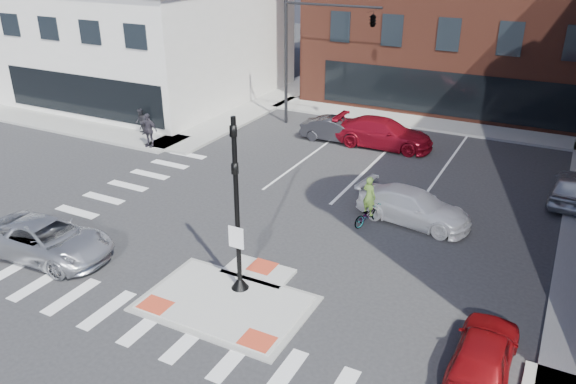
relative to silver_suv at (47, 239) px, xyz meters
The scene contains 16 objects.
ground 7.63m from the silver_suv, ahead, with size 120.00×120.00×0.00m, color #28282B.
refuge_island 7.59m from the silver_suv, ahead, with size 5.40×4.65×0.13m.
sidewalk_nw 18.73m from the silver_suv, 119.56° to the left, with size 23.50×20.50×0.15m.
sidewalk_n 25.30m from the silver_suv, 65.41° to the left, with size 26.00×3.00×0.15m, color gray.
building_nw 25.72m from the silver_suv, 124.56° to the left, with size 20.40×16.40×14.40m.
signal_pole 7.83m from the silver_suv, 10.50° to the left, with size 0.60×0.60×5.98m.
mast_arm_signal 20.19m from the silver_suv, 77.96° to the left, with size 6.10×2.24×8.00m.
silver_suv is the anchor object (origin of this frame).
red_sedan 15.51m from the silver_suv, ahead, with size 1.58×3.92×1.34m, color maroon.
white_pickup 14.45m from the silver_suv, 38.89° to the left, with size 1.95×4.80×1.39m, color white.
bg_car_dark 17.68m from the silver_suv, 75.80° to the left, with size 1.44×4.13×1.36m, color #28282E.
bg_car_silver 22.25m from the silver_suv, 40.08° to the left, with size 1.72×4.27×1.45m, color silver.
bg_car_red 18.82m from the silver_suv, 67.86° to the left, with size 2.28×5.60×1.63m, color maroon.
cyclist 12.53m from the silver_suv, 39.66° to the left, with size 1.10×1.76×2.13m.
pedestrian_a 14.05m from the silver_suv, 116.96° to the left, with size 0.74×0.58×1.53m, color black.
pedestrian_b 11.88m from the silver_suv, 112.14° to the left, with size 1.13×0.47×1.92m, color #2C2832.
Camera 1 is at (8.80, -12.97, 10.86)m, focal length 35.00 mm.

